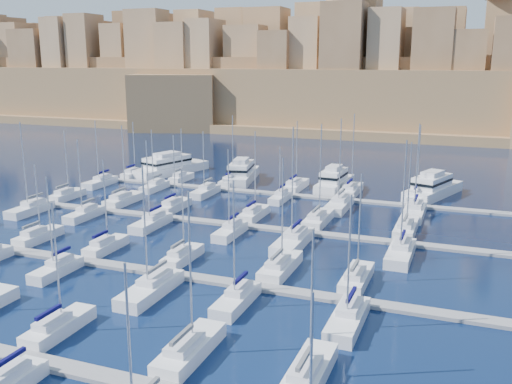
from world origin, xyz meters
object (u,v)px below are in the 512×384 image
at_px(sailboat_4, 189,349).
at_px(motor_yacht_c, 334,181).
at_px(motor_yacht_d, 433,187).
at_px(motor_yacht_a, 169,166).
at_px(motor_yacht_b, 242,173).

xyz_separation_m(sailboat_4, motor_yacht_c, (-3.48, 68.76, 0.97)).
bearing_deg(sailboat_4, motor_yacht_d, 77.70).
relative_size(motor_yacht_a, motor_yacht_b, 1.20).
bearing_deg(motor_yacht_a, motor_yacht_d, -1.29).
bearing_deg(motor_yacht_d, sailboat_4, -102.30).
distance_m(motor_yacht_b, motor_yacht_c, 20.32).
height_order(motor_yacht_c, motor_yacht_d, same).
height_order(motor_yacht_a, motor_yacht_c, same).
bearing_deg(motor_yacht_a, motor_yacht_c, -3.59).
relative_size(sailboat_4, motor_yacht_b, 0.90).
xyz_separation_m(motor_yacht_a, motor_yacht_c, (38.67, -2.43, 0.00)).
distance_m(sailboat_4, motor_yacht_b, 73.65).
bearing_deg(motor_yacht_a, motor_yacht_b, -4.63).
bearing_deg(motor_yacht_b, motor_yacht_d, 0.29).
bearing_deg(motor_yacht_c, sailboat_4, -87.10).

